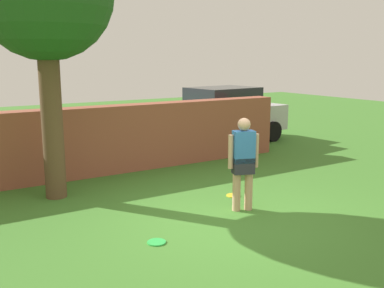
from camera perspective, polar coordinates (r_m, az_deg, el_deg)
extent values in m
plane|color=#3D7528|center=(7.38, 4.00, -9.67)|extent=(40.00, 40.00, 0.00)
cube|color=brown|center=(9.92, -16.32, -0.04)|extent=(11.36, 0.50, 1.55)
cylinder|color=brown|center=(8.54, -17.66, 3.43)|extent=(0.39, 0.39, 3.10)
cylinder|color=tan|center=(7.67, 5.78, -5.53)|extent=(0.14, 0.14, 0.85)
cylinder|color=tan|center=(7.74, 7.34, -5.41)|extent=(0.14, 0.14, 0.85)
cube|color=#2D2D38|center=(7.61, 6.62, -2.76)|extent=(0.41, 0.33, 0.28)
cube|color=#3372BF|center=(7.54, 6.68, -0.36)|extent=(0.41, 0.33, 0.55)
sphere|color=tan|center=(7.47, 6.74, 2.53)|extent=(0.22, 0.22, 0.22)
cylinder|color=tan|center=(7.48, 5.03, -1.00)|extent=(0.09, 0.09, 0.58)
cylinder|color=tan|center=(7.63, 8.26, -0.84)|extent=(0.09, 0.09, 0.58)
cube|color=#B7B7BC|center=(13.76, 3.97, 3.16)|extent=(4.37, 2.17, 0.80)
cube|color=#1E2328|center=(13.68, 4.01, 6.06)|extent=(2.16, 1.72, 0.60)
cylinder|color=black|center=(15.36, 5.59, 2.45)|extent=(0.66, 0.29, 0.64)
cylinder|color=black|center=(14.20, 10.35, 1.62)|extent=(0.66, 0.29, 0.64)
cylinder|color=black|center=(13.62, -2.72, 1.39)|extent=(0.66, 0.29, 0.64)
cylinder|color=black|center=(12.31, 1.91, 0.35)|extent=(0.66, 0.29, 0.64)
cylinder|color=green|center=(6.51, -4.61, -12.53)|extent=(0.27, 0.27, 0.02)
cylinder|color=yellow|center=(8.57, 5.36, -6.64)|extent=(0.27, 0.27, 0.02)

